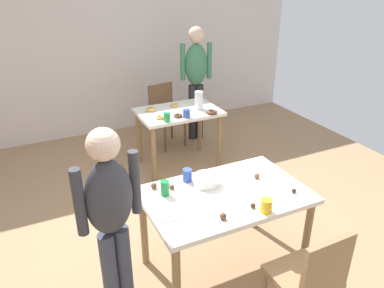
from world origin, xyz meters
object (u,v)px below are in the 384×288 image
dining_table_far (178,120)px  soda_can (165,188)px  chair_far_table (165,111)px  mixing_bowl (206,180)px  person_adult_far (196,74)px  person_girl_near (111,214)px  chair_near_table (311,277)px  dining_table_near (225,203)px  pitcher_far (199,100)px

dining_table_far → soda_can: bearing=-116.9°
chair_far_table → mixing_bowl: bearing=-104.0°
person_adult_far → mixing_bowl: bearing=-114.5°
person_girl_near → chair_near_table: bearing=-31.8°
dining_table_near → mixing_bowl: (-0.08, 0.18, 0.14)m
dining_table_near → chair_near_table: bearing=-75.2°
soda_can → mixing_bowl: bearing=0.2°
chair_near_table → chair_far_table: 3.34m
dining_table_near → person_girl_near: bearing=-174.5°
dining_table_near → soda_can: bearing=157.3°
dining_table_far → chair_near_table: 2.65m
dining_table_near → dining_table_far: size_ratio=1.26×
chair_near_table → soda_can: 1.19m
chair_near_table → mixing_bowl: chair_near_table is taller
dining_table_far → chair_far_table: size_ratio=1.15×
dining_table_far → person_adult_far: (0.57, 0.67, 0.36)m
pitcher_far → person_girl_near: bearing=-129.9°
dining_table_far → chair_far_table: bearing=82.3°
person_girl_near → mixing_bowl: 0.88m
dining_table_far → pitcher_far: size_ratio=4.53×
person_adult_far → soda_can: bearing=-121.2°
mixing_bowl → pitcher_far: size_ratio=0.93×
dining_table_far → person_adult_far: person_adult_far is taller
person_adult_far → pitcher_far: 0.80m
person_adult_far → pitcher_far: person_adult_far is taller
chair_near_table → chair_far_table: bearing=84.7°
dining_table_far → chair_near_table: bearing=-94.7°
dining_table_far → person_girl_near: size_ratio=0.67×
chair_near_table → pitcher_far: (0.47, 2.59, 0.36)m
person_girl_near → mixing_bowl: person_girl_near is taller
mixing_bowl → pitcher_far: bearing=65.2°
chair_far_table → person_girl_near: bearing=-118.4°
person_girl_near → mixing_bowl: size_ratio=7.26×
dining_table_near → dining_table_far: same height
chair_near_table → mixing_bowl: size_ratio=4.23×
soda_can → person_adult_far: bearing=58.8°
pitcher_far → chair_near_table: bearing=-100.3°
person_adult_far → soda_can: person_adult_far is taller
dining_table_near → pitcher_far: size_ratio=5.72×
chair_near_table → person_adult_far: size_ratio=0.53×
dining_table_far → soda_can: size_ratio=8.17×
chair_near_table → soda_can: (-0.64, 0.96, 0.31)m
chair_near_table → person_adult_far: bearing=76.6°
chair_near_table → pitcher_far: size_ratio=3.95×
chair_near_table → mixing_bowl: bearing=106.4°
person_girl_near → person_adult_far: bearing=54.0°
mixing_bowl → dining_table_near: bearing=-67.1°
dining_table_far → person_adult_far: size_ratio=0.61×
person_girl_near → pitcher_far: person_girl_near is taller
chair_near_table → person_adult_far: (0.79, 3.31, 0.49)m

